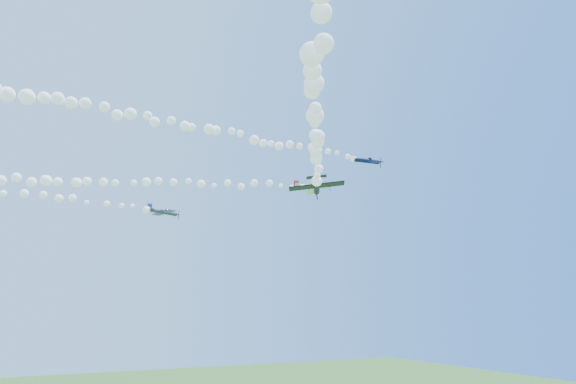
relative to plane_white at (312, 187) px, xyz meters
name	(u,v)px	position (x,y,z in m)	size (l,w,h in m)	color
plane_white	(312,187)	(0.00, 0.00, 0.00)	(7.84, 8.27, 2.27)	white
smoke_trail_white	(103,182)	(-39.74, 14.33, -0.31)	(75.20, 28.97, 3.28)	white
plane_navy	(367,161)	(5.23, -12.39, 2.90)	(7.47, 7.58, 2.47)	#0B1133
smoke_trail_navy	(164,121)	(-34.58, -15.69, 2.68)	(75.22, 8.72, 2.90)	white
plane_grey	(163,212)	(-28.38, 10.16, -6.18)	(7.12, 7.55, 2.39)	#323849
plane_black	(317,185)	(-19.59, -35.52, -10.24)	(6.61, 6.21, 2.56)	black
smoke_trail_black	(318,14)	(-37.27, -66.32, -10.47)	(34.63, 58.52, 2.71)	white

